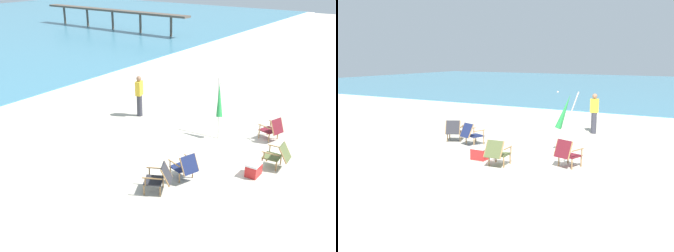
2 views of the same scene
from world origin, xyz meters
TOP-DOWN VIEW (x-y plane):
  - ground_plane at (0.00, 0.00)m, footprint 80.00×80.00m
  - sea at (0.00, 29.83)m, footprint 80.00×40.00m
  - surf_band at (0.00, 9.53)m, footprint 80.00×1.10m
  - beach_chair_front_right at (-2.98, 0.51)m, footprint 0.84×0.90m
  - beach_chair_front_left at (1.89, -0.69)m, footprint 0.75×0.82m
  - beach_chair_mid_center at (-2.07, 0.30)m, footprint 0.78×0.88m
  - beach_chair_back_right at (0.11, -1.56)m, footprint 0.63×0.80m
  - umbrella_furled_green at (1.13, 1.00)m, footprint 0.72×0.55m
  - person_near_chairs at (1.08, 4.49)m, footprint 0.38×0.28m
  - cooler_box at (-0.74, -1.18)m, footprint 0.49×0.35m

SIDE VIEW (x-z plane):
  - ground_plane at x=0.00m, z-range 0.00..0.00m
  - surf_band at x=0.00m, z-range 0.00..0.06m
  - sea at x=0.00m, z-range 0.00..0.10m
  - cooler_box at x=-0.74m, z-range 0.00..0.40m
  - beach_chair_back_right at x=0.11m, z-range 0.03..0.81m
  - beach_chair_mid_center at x=-2.07m, z-range 0.03..0.82m
  - beach_chair_front_right at x=-2.98m, z-range 0.03..0.83m
  - beach_chair_front_left at x=1.89m, z-range 0.02..0.84m
  - person_near_chairs at x=1.08m, z-range 0.02..1.65m
  - umbrella_furled_green at x=1.13m, z-range 0.31..2.33m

